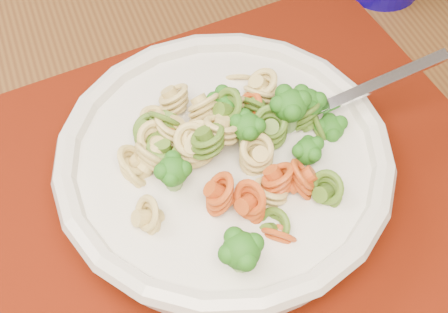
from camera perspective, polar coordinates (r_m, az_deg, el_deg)
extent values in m
cube|color=#543517|center=(0.63, -9.81, 4.78)|extent=(1.54, 1.13, 0.04)
cube|color=#543517|center=(1.36, 15.70, 13.53)|extent=(0.08, 0.08, 0.71)
cube|color=#4D0F03|center=(0.53, -1.01, -3.60)|extent=(0.57, 0.49, 0.00)
cylinder|color=beige|center=(0.53, 0.00, -2.20)|extent=(0.12, 0.12, 0.01)
cylinder|color=beige|center=(0.52, 0.00, -0.97)|extent=(0.26, 0.26, 0.03)
torus|color=beige|center=(0.50, 0.00, 0.08)|extent=(0.28, 0.28, 0.02)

